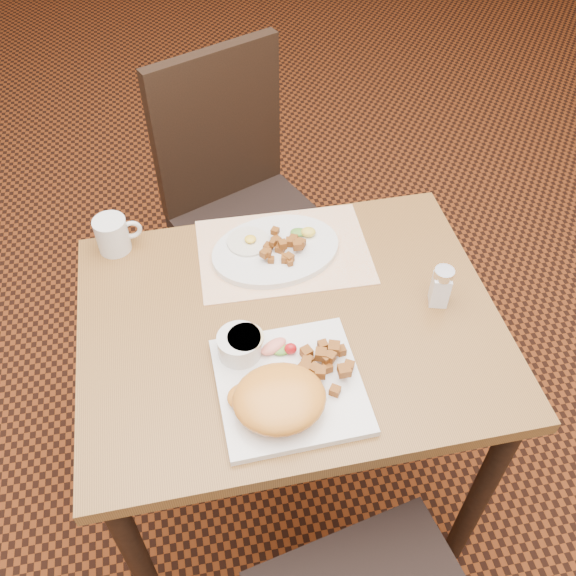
# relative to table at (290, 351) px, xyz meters

# --- Properties ---
(ground) EXTENTS (8.00, 8.00, 0.00)m
(ground) POSITION_rel_table_xyz_m (0.00, 0.00, -0.64)
(ground) COLOR black
(ground) RESTS_ON ground
(table) EXTENTS (0.90, 0.70, 0.75)m
(table) POSITION_rel_table_xyz_m (0.00, 0.00, 0.00)
(table) COLOR brown
(table) RESTS_ON ground
(chair_far) EXTENTS (0.55, 0.56, 0.97)m
(chair_far) POSITION_rel_table_xyz_m (-0.01, 0.69, -0.10)
(chair_far) COLOR black
(chair_far) RESTS_ON ground
(placemat) EXTENTS (0.41, 0.30, 0.00)m
(placemat) POSITION_rel_table_xyz_m (0.03, 0.21, 0.11)
(placemat) COLOR white
(placemat) RESTS_ON table
(plate_square) EXTENTS (0.28, 0.28, 0.02)m
(plate_square) POSITION_rel_table_xyz_m (-0.04, -0.17, 0.12)
(plate_square) COLOR silver
(plate_square) RESTS_ON table
(plate_oval) EXTENTS (0.34, 0.27, 0.02)m
(plate_oval) POSITION_rel_table_xyz_m (0.01, 0.21, 0.12)
(plate_oval) COLOR silver
(plate_oval) RESTS_ON placemat
(hollandaise_mound) EXTENTS (0.18, 0.16, 0.07)m
(hollandaise_mound) POSITION_rel_table_xyz_m (-0.07, -0.22, 0.16)
(hollandaise_mound) COLOR orange
(hollandaise_mound) RESTS_ON plate_square
(ramekin) EXTENTS (0.09, 0.09, 0.05)m
(ramekin) POSITION_rel_table_xyz_m (-0.12, -0.07, 0.15)
(ramekin) COLOR silver
(ramekin) RESTS_ON plate_square
(garnish_sq) EXTENTS (0.08, 0.05, 0.03)m
(garnish_sq) POSITION_rel_table_xyz_m (-0.04, -0.09, 0.14)
(garnish_sq) COLOR #387223
(garnish_sq) RESTS_ON plate_square
(fried_egg) EXTENTS (0.10, 0.10, 0.02)m
(fried_egg) POSITION_rel_table_xyz_m (-0.05, 0.24, 0.13)
(fried_egg) COLOR white
(fried_egg) RESTS_ON plate_oval
(garnish_ov) EXTENTS (0.06, 0.04, 0.02)m
(garnish_ov) POSITION_rel_table_xyz_m (0.08, 0.24, 0.14)
(garnish_ov) COLOR #387223
(garnish_ov) RESTS_ON plate_oval
(salt_shaker) EXTENTS (0.05, 0.05, 0.10)m
(salt_shaker) POSITION_rel_table_xyz_m (0.33, -0.01, 0.16)
(salt_shaker) COLOR white
(salt_shaker) RESTS_ON table
(coffee_mug) EXTENTS (0.11, 0.08, 0.09)m
(coffee_mug) POSITION_rel_table_xyz_m (-0.36, 0.30, 0.15)
(coffee_mug) COLOR silver
(coffee_mug) RESTS_ON table
(home_fries_sq) EXTENTS (0.12, 0.12, 0.04)m
(home_fries_sq) POSITION_rel_table_xyz_m (0.04, -0.15, 0.15)
(home_fries_sq) COLOR #8E4D16
(home_fries_sq) RESTS_ON plate_square
(home_fries_ov) EXTENTS (0.12, 0.12, 0.03)m
(home_fries_ov) POSITION_rel_table_xyz_m (0.03, 0.19, 0.14)
(home_fries_ov) COLOR #8E4D16
(home_fries_ov) RESTS_ON plate_oval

